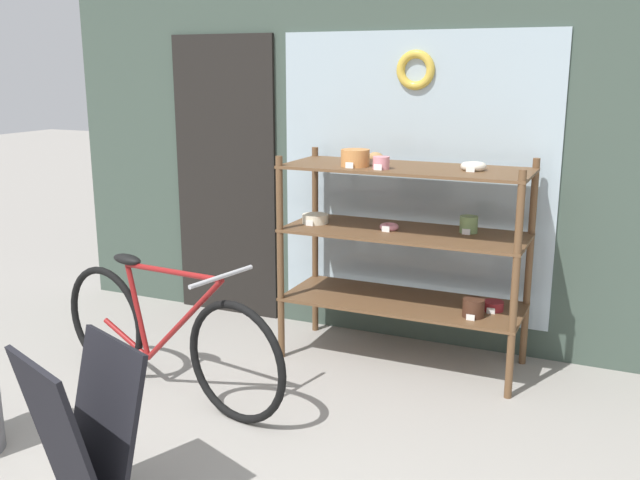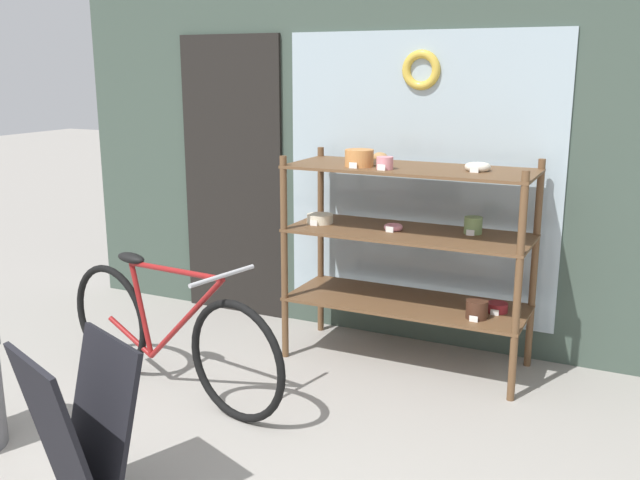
# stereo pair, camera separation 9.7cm
# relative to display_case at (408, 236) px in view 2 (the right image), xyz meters

# --- Properties ---
(storefront_facade) EXTENTS (5.11, 0.13, 3.51)m
(storefront_facade) POSITION_rel_display_case_xyz_m (-0.30, 0.44, 0.86)
(storefront_facade) COLOR #3D4C42
(storefront_facade) RESTS_ON ground_plane
(display_case) EXTENTS (1.52, 0.59, 1.38)m
(display_case) POSITION_rel_display_case_xyz_m (0.00, 0.00, 0.00)
(display_case) COLOR brown
(display_case) RESTS_ON ground_plane
(bicycle) EXTENTS (1.75, 0.53, 0.81)m
(bicycle) POSITION_rel_display_case_xyz_m (-1.10, -1.03, -0.48)
(bicycle) COLOR black
(bicycle) RESTS_ON ground_plane
(sandwich_board) EXTENTS (0.59, 0.53, 0.76)m
(sandwich_board) POSITION_rel_display_case_xyz_m (-0.69, -2.15, -0.46)
(sandwich_board) COLOR black
(sandwich_board) RESTS_ON ground_plane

